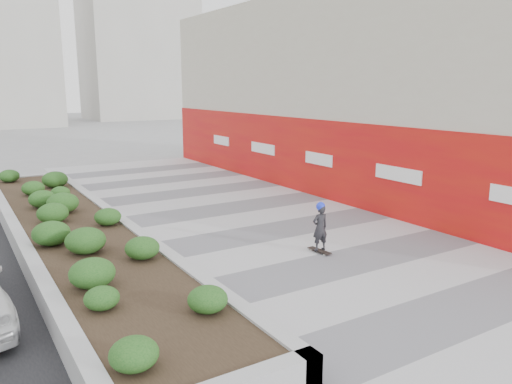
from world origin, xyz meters
TOP-DOWN VIEW (x-y plane):
  - ground at (0.00, 0.00)m, footprint 160.00×160.00m
  - walkway at (0.00, 3.00)m, footprint 8.00×36.00m
  - building at (6.98, 8.98)m, footprint 6.04×24.08m
  - planter at (-5.50, 7.00)m, footprint 3.00×18.00m
  - distant_bldg_north_r at (15.00, 60.00)m, footprint 14.00×10.00m
  - manhole_cover at (0.50, 3.00)m, footprint 0.44×0.44m
  - skateboarder at (-0.25, 2.71)m, footprint 0.46×0.74m

SIDE VIEW (x-z plane):
  - ground at x=0.00m, z-range 0.00..0.00m
  - manhole_cover at x=0.50m, z-range 0.00..0.01m
  - walkway at x=0.00m, z-range 0.00..0.01m
  - planter at x=-5.50m, z-range -0.03..0.87m
  - skateboarder at x=-0.25m, z-range 0.01..1.37m
  - building at x=6.98m, z-range -0.02..7.98m
  - distant_bldg_north_r at x=15.00m, z-range 0.00..24.00m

